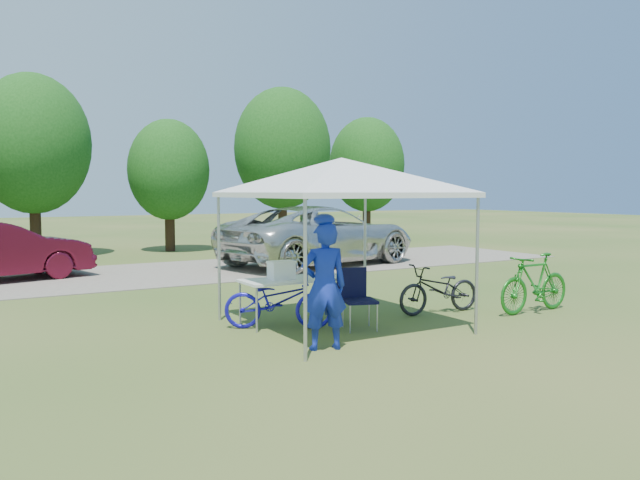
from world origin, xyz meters
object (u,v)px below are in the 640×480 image
object	(u,v)px
folding_chair	(356,293)
folding_table	(296,281)
minivan	(320,235)
bike_dark	(440,289)
bike_green	(535,283)
cyclist	(324,286)
bike_blue	(278,301)
cooler	(281,270)

from	to	relation	value
folding_chair	folding_table	bearing A→B (deg)	145.20
minivan	bike_dark	bearing A→B (deg)	153.31
bike_green	minivan	xyz separation A→B (m)	(0.38, 8.31, 0.36)
cyclist	minivan	world-z (taller)	cyclist
bike_blue	bike_green	bearing A→B (deg)	-72.01
cooler	bike_dark	size ratio (longest dim) A/B	0.24
folding_table	cyclist	size ratio (longest dim) A/B	1.04
cyclist	bike_green	bearing A→B (deg)	-160.90
folding_table	cyclist	distance (m)	1.82
cyclist	bike_blue	xyz separation A→B (m)	(0.04, 1.50, -0.43)
folding_chair	bike_blue	distance (m)	1.25
cyclist	bike_blue	size ratio (longest dim) A/B	1.03
cooler	bike_blue	distance (m)	0.55
folding_chair	minivan	size ratio (longest dim) A/B	0.15
bike_blue	bike_dark	size ratio (longest dim) A/B	1.01
cooler	cyclist	size ratio (longest dim) A/B	0.23
cooler	minivan	size ratio (longest dim) A/B	0.07
folding_table	bike_green	distance (m)	4.40
cooler	bike_green	xyz separation A→B (m)	(4.44, -1.39, -0.37)
folding_chair	bike_green	bearing A→B (deg)	9.43
folding_chair	bike_green	size ratio (longest dim) A/B	0.54
bike_blue	bike_dark	world-z (taller)	bike_blue
cooler	cyclist	distance (m)	1.75
bike_green	bike_dark	world-z (taller)	bike_green
minivan	bike_blue	bearing A→B (deg)	132.81
bike_green	minivan	bearing A→B (deg)	175.49
cyclist	bike_green	distance (m)	4.69
bike_blue	bike_green	size ratio (longest dim) A/B	0.97
folding_chair	bike_blue	size ratio (longest dim) A/B	0.56
folding_chair	cyclist	distance (m)	1.47
cyclist	bike_green	xyz separation A→B (m)	(4.66, 0.35, -0.35)
folding_table	folding_chair	distance (m)	1.07
folding_table	cyclist	bearing A→B (deg)	-105.79
folding_chair	minivan	distance (m)	8.70
cooler	bike_blue	bearing A→B (deg)	-126.97
minivan	cooler	bearing A→B (deg)	132.88
folding_chair	bike_dark	bearing A→B (deg)	25.54
cooler	minivan	bearing A→B (deg)	55.11
bike_blue	bike_green	distance (m)	4.76
bike_dark	minivan	xyz separation A→B (m)	(1.94, 7.51, 0.45)
cooler	bike_blue	size ratio (longest dim) A/B	0.24
cooler	bike_dark	bearing A→B (deg)	-11.51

